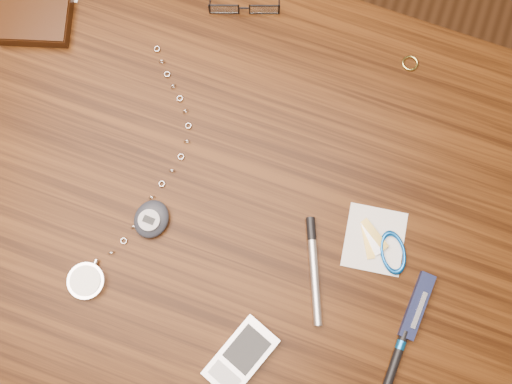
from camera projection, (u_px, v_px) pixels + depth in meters
The scene contains 12 objects.
ground at pixel (240, 250), 1.53m from camera, with size 3.80×3.80×0.00m, color #472814.
desk at pixel (229, 207), 0.90m from camera, with size 1.00×0.70×0.75m.
wallet_and_card at pixel (36, 17), 0.84m from camera, with size 0.12×0.15×0.02m.
eyeglasses at pixel (244, 6), 0.85m from camera, with size 0.14×0.14×0.02m.
gold_ring at pixel (410, 63), 0.84m from camera, with size 0.02×0.02×0.00m, color tan.
pocket_watch at pixel (92, 271), 0.77m from camera, with size 0.11×0.38×0.02m.
pda_phone at pixel (241, 356), 0.75m from camera, with size 0.08×0.11×0.02m.
pedometer at pixel (151, 219), 0.78m from camera, with size 0.05×0.06×0.02m.
notepad_keys at pixel (384, 246), 0.78m from camera, with size 0.11×0.10×0.01m.
pocket_knife at pixel (417, 306), 0.76m from camera, with size 0.03×0.09×0.01m.
silver_pen at pixel (314, 262), 0.78m from camera, with size 0.07×0.14×0.01m.
black_blue_pen at pixel (395, 360), 0.75m from camera, with size 0.01×0.09×0.01m.
Camera 1 is at (0.09, -0.14, 1.53)m, focal length 40.00 mm.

